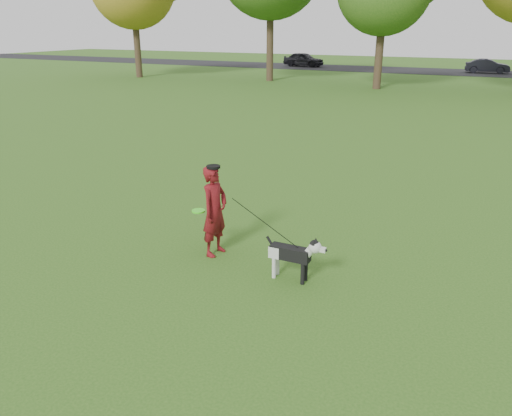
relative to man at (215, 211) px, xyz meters
The scene contains 7 objects.
ground 1.34m from the man, 21.02° to the right, with size 120.00×120.00×0.00m, color #285116.
road 39.63m from the man, 88.54° to the left, with size 120.00×7.00×0.02m, color black.
man is the anchor object (origin of this frame).
dog 1.65m from the man, 10.98° to the right, with size 1.00×0.20×0.76m.
car_left 41.79m from the man, 108.58° to the left, with size 1.54×3.83×1.31m, color black.
car_mid 39.71m from the man, 86.04° to the left, with size 1.19×3.42×1.13m, color black.
man_held_items 1.05m from the man, ahead, with size 2.13×0.42×1.08m.
Camera 1 is at (3.06, -6.43, 3.76)m, focal length 35.00 mm.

